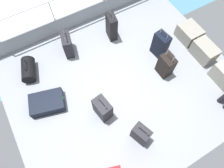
{
  "coord_description": "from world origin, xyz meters",
  "views": [
    {
      "loc": [
        1.69,
        -1.26,
        4.16
      ],
      "look_at": [
        0.01,
        -0.3,
        0.25
      ],
      "focal_mm": 31.72,
      "sensor_mm": 36.0,
      "label": 1
    }
  ],
  "objects_px": {
    "cargo_crate_0": "(189,33)",
    "suitcase_2": "(47,103)",
    "suitcase_5": "(112,27)",
    "suitcase_1": "(141,134)",
    "suitcase_4": "(68,45)",
    "duffel_bag": "(28,70)",
    "suitcase_0": "(166,65)",
    "cargo_crate_1": "(204,51)",
    "suitcase_3": "(103,109)",
    "suitcase_6": "(160,45)"
  },
  "relations": [
    {
      "from": "cargo_crate_0",
      "to": "suitcase_2",
      "type": "relative_size",
      "value": 0.72
    },
    {
      "from": "suitcase_2",
      "to": "suitcase_5",
      "type": "distance_m",
      "value": 2.41
    },
    {
      "from": "suitcase_1",
      "to": "suitcase_4",
      "type": "height_order",
      "value": "suitcase_4"
    },
    {
      "from": "suitcase_2",
      "to": "suitcase_4",
      "type": "distance_m",
      "value": 1.5
    },
    {
      "from": "suitcase_4",
      "to": "duffel_bag",
      "type": "distance_m",
      "value": 1.09
    },
    {
      "from": "suitcase_0",
      "to": "suitcase_5",
      "type": "distance_m",
      "value": 1.66
    },
    {
      "from": "suitcase_4",
      "to": "suitcase_5",
      "type": "distance_m",
      "value": 1.19
    },
    {
      "from": "suitcase_4",
      "to": "cargo_crate_1",
      "type": "bearing_deg",
      "value": 57.68
    },
    {
      "from": "suitcase_1",
      "to": "suitcase_4",
      "type": "bearing_deg",
      "value": -172.54
    },
    {
      "from": "suitcase_3",
      "to": "suitcase_4",
      "type": "relative_size",
      "value": 0.98
    },
    {
      "from": "suitcase_0",
      "to": "cargo_crate_0",
      "type": "bearing_deg",
      "value": 114.29
    },
    {
      "from": "cargo_crate_0",
      "to": "suitcase_4",
      "type": "height_order",
      "value": "suitcase_4"
    },
    {
      "from": "suitcase_2",
      "to": "suitcase_6",
      "type": "xyz_separation_m",
      "value": [
        0.06,
        2.93,
        0.21
      ]
    },
    {
      "from": "suitcase_2",
      "to": "duffel_bag",
      "type": "bearing_deg",
      "value": -176.04
    },
    {
      "from": "cargo_crate_0",
      "to": "suitcase_3",
      "type": "height_order",
      "value": "suitcase_3"
    },
    {
      "from": "duffel_bag",
      "to": "suitcase_0",
      "type": "bearing_deg",
      "value": 60.67
    },
    {
      "from": "cargo_crate_0",
      "to": "suitcase_5",
      "type": "relative_size",
      "value": 0.76
    },
    {
      "from": "cargo_crate_1",
      "to": "suitcase_5",
      "type": "distance_m",
      "value": 2.35
    },
    {
      "from": "suitcase_3",
      "to": "suitcase_1",
      "type": "bearing_deg",
      "value": 25.94
    },
    {
      "from": "suitcase_5",
      "to": "suitcase_4",
      "type": "bearing_deg",
      "value": -94.88
    },
    {
      "from": "suitcase_3",
      "to": "suitcase_5",
      "type": "distance_m",
      "value": 2.15
    },
    {
      "from": "suitcase_6",
      "to": "duffel_bag",
      "type": "relative_size",
      "value": 1.24
    },
    {
      "from": "suitcase_1",
      "to": "suitcase_4",
      "type": "xyz_separation_m",
      "value": [
        -2.69,
        -0.35,
        0.02
      ]
    },
    {
      "from": "cargo_crate_1",
      "to": "suitcase_4",
      "type": "bearing_deg",
      "value": -122.32
    },
    {
      "from": "cargo_crate_1",
      "to": "suitcase_6",
      "type": "distance_m",
      "value": 1.1
    },
    {
      "from": "cargo_crate_0",
      "to": "suitcase_1",
      "type": "height_order",
      "value": "suitcase_1"
    },
    {
      "from": "cargo_crate_0",
      "to": "suitcase_2",
      "type": "bearing_deg",
      "value": -90.79
    },
    {
      "from": "cargo_crate_0",
      "to": "cargo_crate_1",
      "type": "relative_size",
      "value": 0.94
    },
    {
      "from": "suitcase_6",
      "to": "duffel_bag",
      "type": "xyz_separation_m",
      "value": [
        -1.04,
        -3.0,
        -0.17
      ]
    },
    {
      "from": "cargo_crate_1",
      "to": "suitcase_6",
      "type": "xyz_separation_m",
      "value": [
        -0.63,
        -0.9,
        0.13
      ]
    },
    {
      "from": "suitcase_0",
      "to": "duffel_bag",
      "type": "bearing_deg",
      "value": -119.33
    },
    {
      "from": "suitcase_1",
      "to": "suitcase_5",
      "type": "bearing_deg",
      "value": 162.27
    },
    {
      "from": "suitcase_3",
      "to": "suitcase_6",
      "type": "height_order",
      "value": "suitcase_6"
    },
    {
      "from": "suitcase_3",
      "to": "suitcase_6",
      "type": "distance_m",
      "value": 2.09
    },
    {
      "from": "cargo_crate_0",
      "to": "suitcase_0",
      "type": "distance_m",
      "value": 1.3
    },
    {
      "from": "suitcase_5",
      "to": "duffel_bag",
      "type": "height_order",
      "value": "suitcase_5"
    },
    {
      "from": "cargo_crate_0",
      "to": "suitcase_4",
      "type": "xyz_separation_m",
      "value": [
        -1.15,
        -2.88,
        0.1
      ]
    },
    {
      "from": "cargo_crate_1",
      "to": "duffel_bag",
      "type": "bearing_deg",
      "value": -113.17
    },
    {
      "from": "cargo_crate_0",
      "to": "suitcase_1",
      "type": "bearing_deg",
      "value": -58.61
    },
    {
      "from": "cargo_crate_1",
      "to": "suitcase_0",
      "type": "height_order",
      "value": "suitcase_0"
    },
    {
      "from": "duffel_bag",
      "to": "cargo_crate_0",
      "type": "bearing_deg",
      "value": 75.41
    },
    {
      "from": "suitcase_2",
      "to": "suitcase_5",
      "type": "xyz_separation_m",
      "value": [
        -0.99,
        2.19,
        0.22
      ]
    },
    {
      "from": "suitcase_0",
      "to": "suitcase_4",
      "type": "bearing_deg",
      "value": -134.57
    },
    {
      "from": "suitcase_4",
      "to": "suitcase_6",
      "type": "xyz_separation_m",
      "value": [
        1.16,
        1.92,
        0.05
      ]
    },
    {
      "from": "cargo_crate_1",
      "to": "suitcase_3",
      "type": "xyz_separation_m",
      "value": [
        0.08,
        -2.87,
        0.08
      ]
    },
    {
      "from": "suitcase_0",
      "to": "duffel_bag",
      "type": "distance_m",
      "value": 3.19
    },
    {
      "from": "cargo_crate_1",
      "to": "suitcase_1",
      "type": "distance_m",
      "value": 2.63
    },
    {
      "from": "cargo_crate_1",
      "to": "suitcase_0",
      "type": "bearing_deg",
      "value": -95.4
    },
    {
      "from": "cargo_crate_1",
      "to": "suitcase_1",
      "type": "bearing_deg",
      "value": -69.83
    },
    {
      "from": "suitcase_1",
      "to": "suitcase_6",
      "type": "height_order",
      "value": "suitcase_6"
    }
  ]
}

